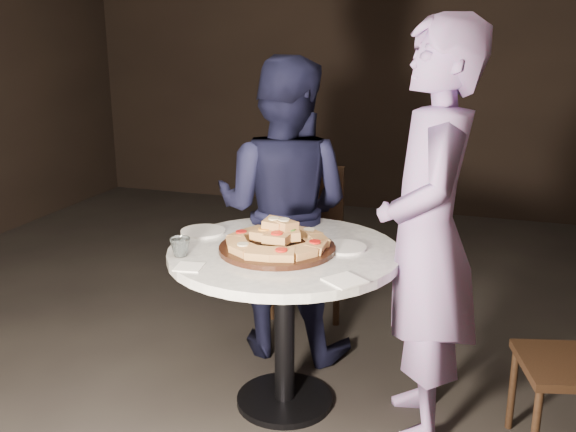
{
  "coord_description": "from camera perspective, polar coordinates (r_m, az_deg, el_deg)",
  "views": [
    {
      "loc": [
        0.88,
        -2.38,
        1.63
      ],
      "look_at": [
        0.06,
        0.11,
        0.87
      ],
      "focal_mm": 40.0,
      "sensor_mm": 36.0,
      "label": 1
    }
  ],
  "objects": [
    {
      "name": "floor",
      "position": [
        3.02,
        -1.83,
        -16.6
      ],
      "size": [
        7.0,
        7.0,
        0.0
      ],
      "primitive_type": "plane",
      "color": "black",
      "rests_on": "ground"
    },
    {
      "name": "table",
      "position": [
        2.77,
        -0.32,
        -5.6
      ],
      "size": [
        1.1,
        1.1,
        0.74
      ],
      "rotation": [
        0.0,
        0.0,
        0.12
      ],
      "color": "black",
      "rests_on": "ground"
    },
    {
      "name": "serving_board",
      "position": [
        2.69,
        -0.96,
        -2.88
      ],
      "size": [
        0.53,
        0.53,
        0.02
      ],
      "primitive_type": "cylinder",
      "rotation": [
        0.0,
        0.0,
        -0.09
      ],
      "color": "black",
      "rests_on": "table"
    },
    {
      "name": "focaccia_pile",
      "position": [
        2.68,
        -0.95,
        -1.95
      ],
      "size": [
        0.44,
        0.43,
        0.12
      ],
      "rotation": [
        0.0,
        0.0,
        -0.1
      ],
      "color": "#BC8449",
      "rests_on": "serving_board"
    },
    {
      "name": "plate_left",
      "position": [
        2.96,
        -7.56,
        -1.36
      ],
      "size": [
        0.26,
        0.26,
        0.01
      ],
      "primitive_type": "cylinder",
      "rotation": [
        0.0,
        0.0,
        0.36
      ],
      "color": "white",
      "rests_on": "table"
    },
    {
      "name": "plate_right",
      "position": [
        2.73,
        4.98,
        -2.79
      ],
      "size": [
        0.24,
        0.24,
        0.01
      ],
      "primitive_type": "cylinder",
      "rotation": [
        0.0,
        0.0,
        0.3
      ],
      "color": "white",
      "rests_on": "table"
    },
    {
      "name": "water_glass",
      "position": [
        2.66,
        -9.55,
        -2.73
      ],
      "size": [
        0.09,
        0.09,
        0.08
      ],
      "primitive_type": "imported",
      "rotation": [
        0.0,
        0.0,
        -0.12
      ],
      "color": "silver",
      "rests_on": "table"
    },
    {
      "name": "napkin_near",
      "position": [
        2.54,
        -8.78,
        -4.5
      ],
      "size": [
        0.12,
        0.12,
        0.01
      ],
      "primitive_type": "cube",
      "rotation": [
        0.0,
        0.0,
        0.15
      ],
      "color": "white",
      "rests_on": "table"
    },
    {
      "name": "napkin_far",
      "position": [
        2.38,
        5.07,
        -5.74
      ],
      "size": [
        0.18,
        0.18,
        0.01
      ],
      "primitive_type": "cube",
      "rotation": [
        0.0,
        0.0,
        -0.66
      ],
      "color": "white",
      "rests_on": "table"
    },
    {
      "name": "chair_far",
      "position": [
        3.68,
        1.77,
        -1.15
      ],
      "size": [
        0.48,
        0.5,
        0.93
      ],
      "rotation": [
        0.0,
        0.0,
        3.24
      ],
      "color": "black",
      "rests_on": "ground"
    },
    {
      "name": "diner_navy",
      "position": [
        3.24,
        -0.41,
        0.59
      ],
      "size": [
        0.76,
        0.6,
        1.52
      ],
      "primitive_type": "imported",
      "rotation": [
        0.0,
        0.0,
        3.12
      ],
      "color": "black",
      "rests_on": "ground"
    },
    {
      "name": "diner_teal",
      "position": [
        2.58,
        12.33,
        -1.91
      ],
      "size": [
        0.51,
        0.68,
        1.7
      ],
      "primitive_type": "imported",
      "rotation": [
        0.0,
        0.0,
        -1.39
      ],
      "color": "#866EAA",
      "rests_on": "ground"
    }
  ]
}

